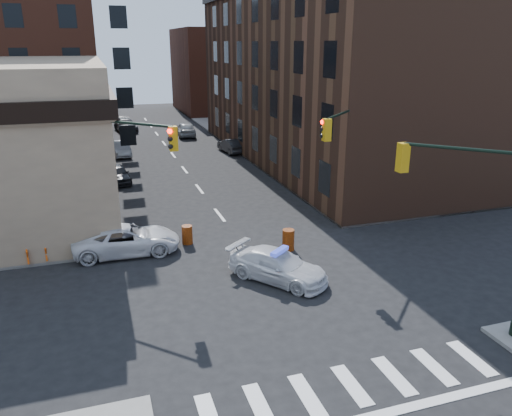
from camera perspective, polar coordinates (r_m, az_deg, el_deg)
ground at (r=21.82m, az=2.28°, el=-9.08°), size 140.00×140.00×0.00m
sidewalk_ne at (r=59.80m, az=12.31°, el=8.39°), size 34.00×54.50×0.15m
commercial_row_ne at (r=45.29m, az=8.22°, el=14.36°), size 14.00×34.00×14.00m
filler_nw at (r=80.68m, az=-25.50°, el=15.25°), size 20.00×18.00×16.00m
filler_ne at (r=79.02m, az=-2.82°, el=15.45°), size 16.00×16.00×12.00m
signal_pole_se at (r=18.79m, az=26.23°, el=-0.42°), size 5.40×5.27×8.00m
signal_pole_nw at (r=24.17m, az=-15.29°, el=4.05°), size 3.58×3.67×8.00m
signal_pole_ne at (r=27.27m, az=10.10°, el=6.00°), size 3.67×3.58×8.00m
tree_ne_near at (r=46.85m, az=-0.05°, el=10.35°), size 3.00×3.00×4.85m
tree_ne_far at (r=54.45m, az=-2.70°, el=11.46°), size 3.00×3.00×4.85m
police_car at (r=22.20m, az=2.52°, el=-6.64°), size 4.36×4.80×1.34m
pickup at (r=25.71m, az=-14.56°, el=-3.52°), size 5.28×2.56×1.45m
parked_car_wnear at (r=38.95m, az=-15.59°, el=3.77°), size 2.10×4.12×1.34m
parked_car_wfar at (r=48.27m, az=-15.13°, el=6.56°), size 1.67×4.16×1.34m
parked_car_wdeep at (r=61.63m, az=-14.67°, el=9.14°), size 2.77×5.43×1.51m
parked_car_enear at (r=48.09m, az=-2.86°, el=7.13°), size 1.90×4.20×1.34m
parked_car_efar at (r=57.29m, az=-8.00°, el=8.95°), size 2.33×4.91×1.62m
pedestrian_a at (r=27.31m, az=-16.93°, el=-1.82°), size 0.72×0.59×1.69m
barrel_road at (r=25.41m, az=3.72°, el=-3.65°), size 0.68×0.68×1.08m
barrel_bank at (r=26.39m, az=-7.87°, el=-3.04°), size 0.57×0.57×0.98m
barricade_nw_a at (r=27.50m, az=-22.03°, el=-3.13°), size 1.31×0.87×0.91m
barricade_nw_b at (r=25.86m, az=-23.79°, el=-4.84°), size 1.14×0.69×0.80m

